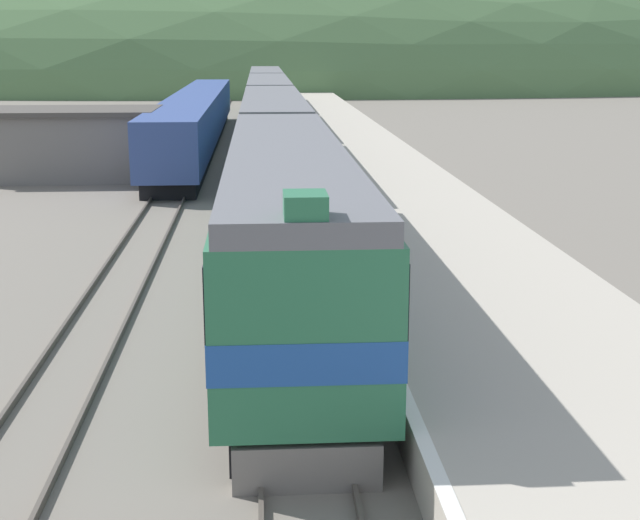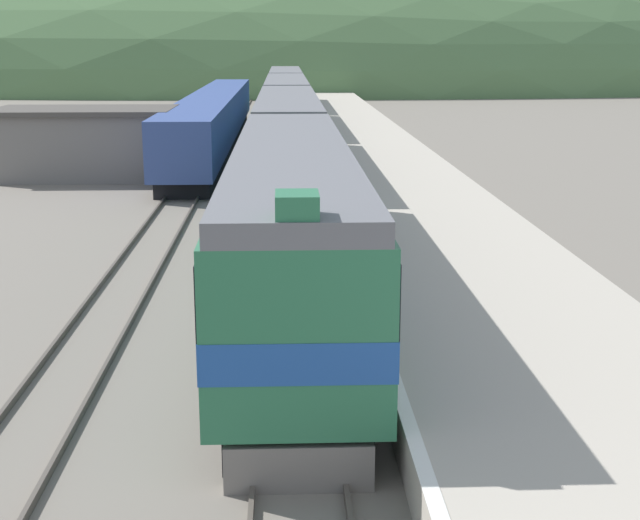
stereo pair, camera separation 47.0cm
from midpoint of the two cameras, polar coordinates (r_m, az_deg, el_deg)
track_main at (r=66.21m, az=-3.51°, el=8.01°), size 1.52×180.00×0.16m
track_siding at (r=66.35m, az=-7.62°, el=7.93°), size 1.52×180.00×0.16m
platform at (r=46.60m, az=2.64°, el=6.02°), size 6.37×140.00×0.90m
distant_hills at (r=157.32m, az=-3.78°, el=11.34°), size 227.96×102.58×50.86m
station_shed at (r=47.03m, az=-16.09°, el=7.19°), size 9.05×5.49×3.49m
express_train_lead_car at (r=22.39m, az=-2.72°, el=2.38°), size 3.01×19.59×4.61m
carriage_second at (r=43.04m, az=-3.32°, el=7.87°), size 3.00×19.91×4.25m
carriage_third at (r=63.75m, az=-3.53°, el=9.80°), size 3.00×19.91×4.25m
carriage_fourth at (r=84.51m, az=-3.63°, el=10.78°), size 3.00×19.91×4.25m
siding_train at (r=59.68m, az=-8.06°, el=8.92°), size 2.90×42.94×3.47m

